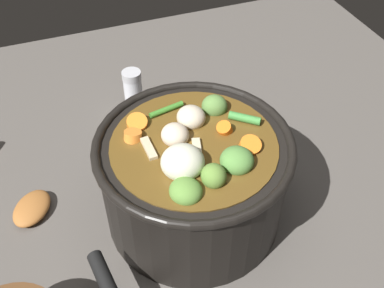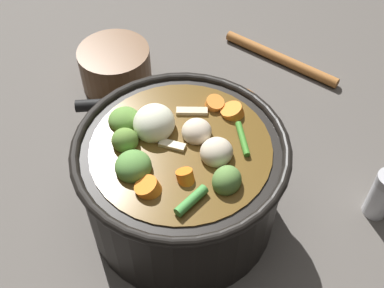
{
  "view_description": "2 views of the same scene",
  "coord_description": "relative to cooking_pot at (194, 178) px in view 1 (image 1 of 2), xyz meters",
  "views": [
    {
      "loc": [
        0.38,
        -0.14,
        0.53
      ],
      "look_at": [
        -0.01,
        0.0,
        0.12
      ],
      "focal_mm": 42.8,
      "sensor_mm": 36.0,
      "label": 1
    },
    {
      "loc": [
        -0.03,
        0.35,
        0.55
      ],
      "look_at": [
        -0.01,
        -0.02,
        0.12
      ],
      "focal_mm": 44.81,
      "sensor_mm": 36.0,
      "label": 2
    }
  ],
  "objects": [
    {
      "name": "salt_shaker",
      "position": [
        -0.26,
        -0.02,
        -0.04
      ],
      "size": [
        0.03,
        0.03,
        0.08
      ],
      "color": "silver",
      "rests_on": "ground_plane"
    },
    {
      "name": "ground_plane",
      "position": [
        -0.0,
        0.0,
        -0.08
      ],
      "size": [
        1.1,
        1.1,
        0.0
      ],
      "primitive_type": "plane",
      "color": "#514C47"
    },
    {
      "name": "cooking_pot",
      "position": [
        0.0,
        0.0,
        0.0
      ],
      "size": [
        0.25,
        0.25,
        0.17
      ],
      "color": "black",
      "rests_on": "ground_plane"
    }
  ]
}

